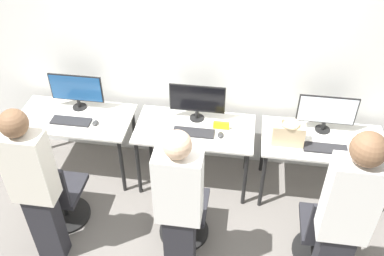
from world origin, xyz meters
name	(u,v)px	position (x,y,z in m)	size (l,w,h in m)	color
ground_plane	(190,200)	(0.00, 0.00, 0.00)	(20.00, 20.00, 0.00)	slate
wall_back	(201,48)	(0.00, 0.75, 1.40)	(12.00, 0.05, 2.80)	silver
desk_left	(76,123)	(-1.26, 0.31, 0.65)	(1.19, 0.63, 0.73)	silver
monitor_left	(76,90)	(-1.26, 0.48, 0.96)	(0.56, 0.15, 0.40)	black
keyboard_left	(71,121)	(-1.26, 0.23, 0.74)	(0.41, 0.14, 0.02)	#262628
mouse_left	(95,123)	(-1.01, 0.23, 0.75)	(0.06, 0.09, 0.03)	#333333
office_chair_left	(58,197)	(-1.21, -0.44, 0.34)	(0.48, 0.48, 0.86)	black
person_left	(34,185)	(-1.15, -0.81, 0.89)	(0.36, 0.21, 1.64)	#232328
desk_center	(195,135)	(0.00, 0.31, 0.65)	(1.19, 0.63, 0.73)	silver
monitor_center	(197,101)	(0.00, 0.48, 0.96)	(0.56, 0.15, 0.40)	black
keyboard_center	(194,132)	(0.00, 0.23, 0.74)	(0.41, 0.14, 0.02)	#262628
mouse_center	(221,135)	(0.27, 0.23, 0.75)	(0.06, 0.09, 0.03)	#333333
office_chair_center	(183,213)	(0.00, -0.46, 0.34)	(0.48, 0.48, 0.86)	black
person_center	(179,206)	(0.04, -0.83, 0.87)	(0.36, 0.21, 1.60)	#232328
desk_right	(322,147)	(1.26, 0.31, 0.65)	(1.19, 0.63, 0.73)	silver
monitor_right	(327,112)	(1.26, 0.47, 0.96)	(0.56, 0.15, 0.40)	black
keyboard_right	(325,148)	(1.26, 0.18, 0.74)	(0.41, 0.14, 0.02)	#262628
mouse_right	(358,151)	(1.56, 0.17, 0.75)	(0.06, 0.09, 0.03)	#333333
office_chair_right	(325,234)	(1.28, -0.51, 0.34)	(0.48, 0.48, 0.86)	black
person_right	(344,220)	(1.26, -0.88, 0.98)	(0.36, 0.23, 1.77)	#232328
handbag	(288,134)	(0.91, 0.22, 0.85)	(0.30, 0.18, 0.25)	tan
placard_center	(221,125)	(0.26, 0.34, 0.77)	(0.16, 0.03, 0.08)	yellow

